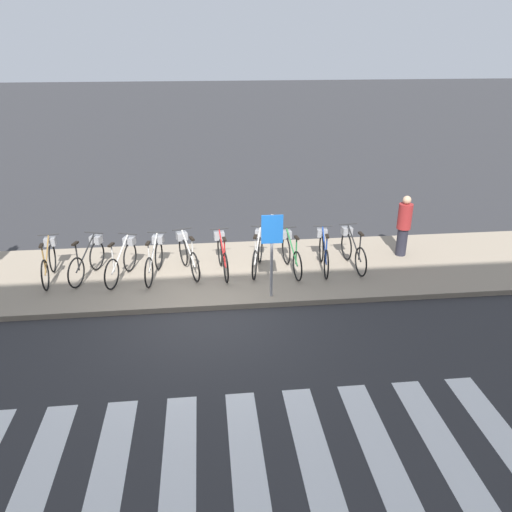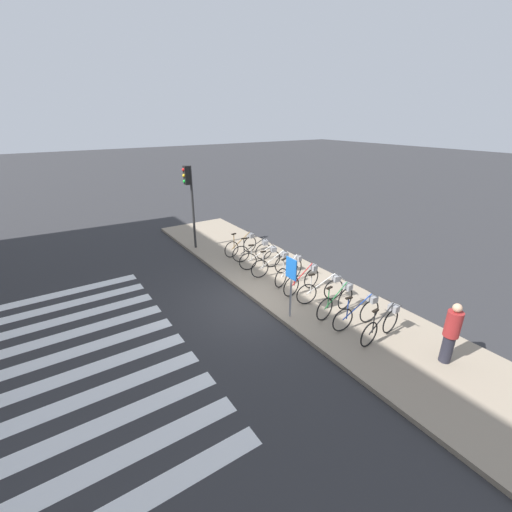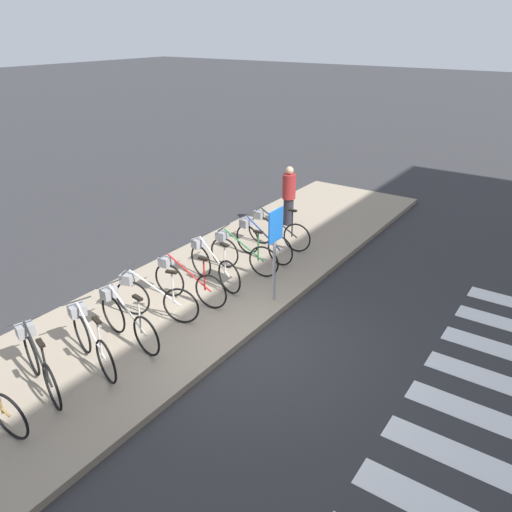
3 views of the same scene
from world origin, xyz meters
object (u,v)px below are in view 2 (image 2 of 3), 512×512
Objects in this scene: parked_bicycle_1 at (255,250)px; parked_bicycle_9 at (383,323)px; parked_bicycle_3 at (274,264)px; parked_bicycle_8 at (359,312)px; parked_bicycle_6 at (323,288)px; parked_bicycle_0 at (243,244)px; parked_bicycle_4 at (290,270)px; sign_post at (291,278)px; parked_bicycle_7 at (338,300)px; traffic_light at (189,190)px; parked_bicycle_2 at (262,257)px; parked_bicycle_5 at (304,279)px; pedestrian at (451,332)px.

parked_bicycle_1 and parked_bicycle_9 have the same top height.
parked_bicycle_3 and parked_bicycle_8 have the same top height.
parked_bicycle_6 is at bearing 3.32° from parked_bicycle_3.
parked_bicycle_6 is at bearing 175.09° from parked_bicycle_8.
parked_bicycle_4 is (3.09, 0.05, 0.00)m from parked_bicycle_0.
parked_bicycle_0 is 0.89× the size of sign_post.
parked_bicycle_7 is at bearing -11.29° from parked_bicycle_6.
parked_bicycle_9 is 0.46× the size of traffic_light.
sign_post is (3.22, -1.25, 0.80)m from parked_bicycle_2.
parked_bicycle_6 and parked_bicycle_7 have the same top height.
parked_bicycle_6 is 0.98× the size of parked_bicycle_9.
parked_bicycle_7 is 1.61m from sign_post.
parked_bicycle_1 is at bearing 1.97° from parked_bicycle_0.
parked_bicycle_2 is 2.25m from parked_bicycle_5.
parked_bicycle_3 is at bearing 153.19° from sign_post.
traffic_light is (-2.69, -1.46, 2.09)m from parked_bicycle_1.
parked_bicycle_2 is 4.63m from parked_bicycle_8.
traffic_light reaches higher than parked_bicycle_8.
parked_bicycle_5 is at bearing -175.93° from parked_bicycle_6.
parked_bicycle_9 is (0.71, 0.06, 0.00)m from parked_bicycle_8.
parked_bicycle_6 is 7.04m from traffic_light.
parked_bicycle_9 is at bearing 3.11° from parked_bicycle_7.
parked_bicycle_7 is (5.48, -0.12, 0.00)m from parked_bicycle_0.
parked_bicycle_1 is at bearing -176.75° from pedestrian.
parked_bicycle_1 and parked_bicycle_2 have the same top height.
pedestrian is at bearing 14.80° from parked_bicycle_8.
parked_bicycle_8 is (2.38, -0.07, 0.00)m from parked_bicycle_5.
sign_post is at bearing -147.75° from parked_bicycle_9.
traffic_light is (-1.83, -1.43, 2.09)m from parked_bicycle_0.
traffic_light is (-4.92, -1.48, 2.09)m from parked_bicycle_4.
parked_bicycle_4 is at bearing 179.10° from parked_bicycle_6.
parked_bicycle_2 is 0.99× the size of parked_bicycle_6.
parked_bicycle_6 is 2.25m from parked_bicycle_9.
parked_bicycle_7 is at bearing -1.90° from parked_bicycle_1.
parked_bicycle_2 and parked_bicycle_5 have the same top height.
parked_bicycle_0 is 1.04× the size of parked_bicycle_4.
parked_bicycle_4 is 0.99× the size of parked_bicycle_6.
parked_bicycle_1 is 3.87m from parked_bicycle_6.
parked_bicycle_2 is 1.00× the size of parked_bicycle_4.
parked_bicycle_3 is at bearing -179.13° from parked_bicycle_9.
parked_bicycle_0 is 1.00× the size of parked_bicycle_8.
parked_bicycle_3 is 4.86m from traffic_light.
parked_bicycle_7 is (3.13, -0.01, 0.00)m from parked_bicycle_3.
traffic_light is at bearing -151.52° from parked_bicycle_1.
sign_post reaches higher than parked_bicycle_9.
parked_bicycle_5 is at bearing 179.86° from parked_bicycle_9.
parked_bicycle_1 is at bearing 178.10° from parked_bicycle_7.
parked_bicycle_5 is 3.09m from parked_bicycle_9.
parked_bicycle_0 is 3.89m from parked_bicycle_5.
sign_post reaches higher than parked_bicycle_3.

